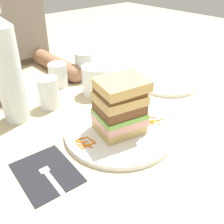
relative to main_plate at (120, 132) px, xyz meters
The scene contains 31 objects.
ground_plane 0.01m from the main_plate, 18.20° to the left, with size 3.00×3.00×0.00m, color #C6B289.
main_plate is the anchor object (origin of this frame).
sandwich 0.08m from the main_plate, 93.90° to the right, with size 0.13×0.12×0.14m.
carrot_shred_0 0.10m from the main_plate, behind, with size 0.00×0.00×0.03m, color orange.
carrot_shred_1 0.10m from the main_plate, 159.98° to the left, with size 0.00×0.00×0.03m, color orange.
carrot_shred_2 0.11m from the main_plate, behind, with size 0.00×0.00×0.02m, color orange.
carrot_shred_3 0.12m from the main_plate, behind, with size 0.00×0.00×0.03m, color orange.
carrot_shred_4 0.08m from the main_plate, 169.46° to the left, with size 0.00×0.00×0.02m, color orange.
carrot_shred_5 0.11m from the main_plate, 166.08° to the left, with size 0.00×0.00×0.02m, color orange.
carrot_shred_6 0.10m from the main_plate, behind, with size 0.00×0.00×0.03m, color orange.
carrot_shred_7 0.09m from the main_plate, behind, with size 0.00×0.00×0.02m, color orange.
carrot_shred_8 0.10m from the main_plate, 167.81° to the left, with size 0.00×0.00×0.02m, color orange.
carrot_shred_9 0.10m from the main_plate, ahead, with size 0.00×0.00×0.03m, color orange.
carrot_shred_10 0.11m from the main_plate, 18.62° to the right, with size 0.00×0.00×0.03m, color orange.
carrot_shred_11 0.09m from the main_plate, ahead, with size 0.00×0.00×0.02m, color orange.
carrot_shred_12 0.11m from the main_plate, 24.01° to the right, with size 0.00×0.00×0.03m, color orange.
carrot_shred_13 0.08m from the main_plate, 15.75° to the right, with size 0.00×0.00×0.03m, color orange.
carrot_shred_14 0.09m from the main_plate, 17.43° to the right, with size 0.00×0.00×0.03m, color orange.
carrot_shred_15 0.09m from the main_plate, 14.98° to the right, with size 0.00×0.00×0.02m, color orange.
carrot_shred_16 0.08m from the main_plate, 25.38° to the right, with size 0.00×0.00×0.03m, color orange.
carrot_shred_17 0.10m from the main_plate, 18.44° to the right, with size 0.00×0.00×0.02m, color orange.
napkin_dark 0.21m from the main_plate, behind, with size 0.11×0.15×0.00m, color black.
fork 0.21m from the main_plate, behind, with size 0.03×0.17×0.00m.
knife 0.17m from the main_plate, ahead, with size 0.02×0.20×0.00m.
juice_glass 0.24m from the main_plate, 66.28° to the left, with size 0.08×0.08×0.09m.
water_bottle 0.32m from the main_plate, 123.28° to the left, with size 0.07×0.07×0.32m.
empty_tumbler_0 0.25m from the main_plate, 103.56° to the left, with size 0.06×0.06×0.09m, color silver.
empty_tumbler_1 0.40m from the main_plate, 110.36° to the left, with size 0.07×0.07×0.08m, color silver.
empty_tumbler_2 0.37m from the main_plate, 67.26° to the left, with size 0.06×0.06×0.10m, color silver.
empty_tumbler_3 0.36m from the main_plate, 83.38° to the left, with size 0.06×0.06×0.08m, color silver.
side_plate 0.34m from the main_plate, 18.13° to the left, with size 0.21×0.21×0.01m, color white.
Camera 1 is at (-0.38, -0.39, 0.39)m, focal length 41.82 mm.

